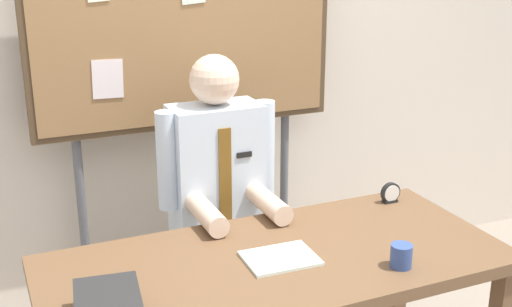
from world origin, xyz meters
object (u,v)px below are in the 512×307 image
(open_notebook, at_px, (280,258))
(coffee_mug, at_px, (401,256))
(desk, at_px, (276,279))
(desk_clock, at_px, (390,194))
(person, at_px, (218,217))
(bulletin_board, at_px, (186,26))

(open_notebook, relative_size, coffee_mug, 3.03)
(desk, relative_size, desk_clock, 18.82)
(open_notebook, xyz_separation_m, coffee_mug, (0.37, -0.22, 0.04))
(person, height_order, desk_clock, person)
(desk_clock, distance_m, coffee_mug, 0.61)
(desk, distance_m, coffee_mug, 0.47)
(person, bearing_deg, desk, -90.00)
(person, relative_size, bulletin_board, 0.70)
(person, distance_m, open_notebook, 0.65)
(open_notebook, distance_m, desk_clock, 0.75)
(bulletin_board, distance_m, coffee_mug, 1.48)
(desk, bearing_deg, open_notebook, -75.70)
(person, bearing_deg, open_notebook, -89.55)
(bulletin_board, relative_size, desk_clock, 21.91)
(person, xyz_separation_m, open_notebook, (0.01, -0.65, 0.10))
(desk, distance_m, desk_clock, 0.76)
(bulletin_board, bearing_deg, desk, -89.97)
(open_notebook, relative_size, desk_clock, 2.86)
(desk, relative_size, bulletin_board, 0.86)
(open_notebook, height_order, coffee_mug, coffee_mug)
(desk_clock, bearing_deg, open_notebook, -156.55)
(open_notebook, bearing_deg, desk_clock, 23.45)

